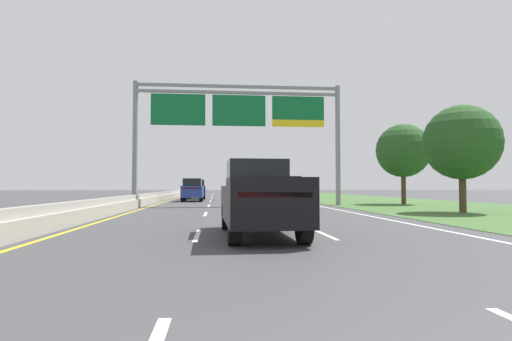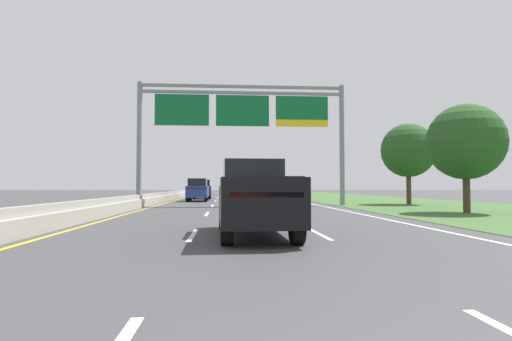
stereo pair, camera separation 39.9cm
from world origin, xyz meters
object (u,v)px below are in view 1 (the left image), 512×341
at_px(overhead_sign_gantry, 239,118).
at_px(car_navy_left_lane_suv, 197,189).
at_px(car_blue_left_lane_suv, 193,189).
at_px(roadside_tree_mid, 403,151).
at_px(roadside_tree_near, 462,142).
at_px(pickup_truck_black, 259,198).
at_px(car_white_right_lane_suv, 286,190).

xyz_separation_m(overhead_sign_gantry, car_navy_left_lane_suv, (-3.78, 16.47, -5.27)).
relative_size(car_blue_left_lane_suv, car_navy_left_lane_suv, 0.99).
height_order(car_blue_left_lane_suv, roadside_tree_mid, roadside_tree_mid).
distance_m(car_navy_left_lane_suv, roadside_tree_near, 29.71).
bearing_deg(roadside_tree_near, overhead_sign_gantry, 141.85).
bearing_deg(overhead_sign_gantry, roadside_tree_near, -38.15).
bearing_deg(pickup_truck_black, overhead_sign_gantry, -2.64).
height_order(pickup_truck_black, roadside_tree_mid, roadside_tree_mid).
distance_m(pickup_truck_black, roadside_tree_mid, 23.40).
distance_m(overhead_sign_gantry, pickup_truck_black, 18.62).
distance_m(car_white_right_lane_suv, car_navy_left_lane_suv, 17.89).
bearing_deg(car_navy_left_lane_suv, roadside_tree_mid, -133.98).
bearing_deg(roadside_tree_near, pickup_truck_black, -142.86).
xyz_separation_m(pickup_truck_black, roadside_tree_near, (11.76, 8.90, 2.66)).
relative_size(car_white_right_lane_suv, roadside_tree_near, 0.82).
relative_size(car_white_right_lane_suv, roadside_tree_mid, 0.75).
xyz_separation_m(car_navy_left_lane_suv, roadside_tree_near, (15.16, -25.41, 2.63)).
bearing_deg(roadside_tree_near, car_blue_left_lane_suv, 129.78).
distance_m(car_white_right_lane_suv, roadside_tree_near, 12.32).
height_order(pickup_truck_black, car_blue_left_lane_suv, pickup_truck_black).
relative_size(overhead_sign_gantry, roadside_tree_mid, 2.40).
distance_m(pickup_truck_black, car_blue_left_lane_suv, 27.37).
distance_m(car_white_right_lane_suv, roadside_tree_mid, 9.98).
relative_size(car_navy_left_lane_suv, roadside_tree_mid, 0.76).
xyz_separation_m(pickup_truck_black, car_blue_left_lane_suv, (-3.43, 27.15, 0.02)).
height_order(car_navy_left_lane_suv, roadside_tree_near, roadside_tree_near).
bearing_deg(car_white_right_lane_suv, roadside_tree_near, -138.76).
bearing_deg(car_navy_left_lane_suv, car_white_right_lane_suv, -157.60).
xyz_separation_m(car_blue_left_lane_suv, car_navy_left_lane_suv, (0.03, 7.17, 0.00)).
bearing_deg(car_blue_left_lane_suv, car_navy_left_lane_suv, -0.32).
bearing_deg(car_blue_left_lane_suv, car_white_right_lane_suv, -141.77).
bearing_deg(overhead_sign_gantry, pickup_truck_black, -91.21).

